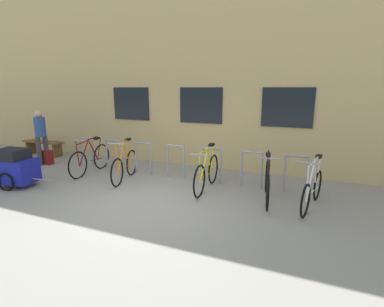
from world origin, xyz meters
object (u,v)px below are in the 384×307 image
object	(u,v)px
bicycle_orange	(125,165)
backpack	(48,157)
person_by_bench	(41,134)
bicycle_yellow	(207,173)
bicycle_black	(267,182)
bicycle_white	(312,189)
bike_trailer	(15,167)
wooden_bench	(43,145)
bicycle_maroon	(90,159)

from	to	relation	value
bicycle_orange	backpack	world-z (taller)	bicycle_orange
person_by_bench	backpack	world-z (taller)	person_by_bench
bicycle_yellow	bicycle_orange	distance (m)	2.20
bicycle_black	bicycle_white	world-z (taller)	bicycle_black
bike_trailer	backpack	distance (m)	2.11
bicycle_white	wooden_bench	bearing A→B (deg)	171.88
wooden_bench	bicycle_orange	bearing A→B (deg)	-16.02
bicycle_black	bicycle_yellow	world-z (taller)	bicycle_yellow
wooden_bench	bicycle_black	bearing A→B (deg)	-8.48
bicycle_black	bicycle_maroon	size ratio (longest dim) A/B	0.99
bicycle_white	bike_trailer	distance (m)	6.77
bicycle_yellow	person_by_bench	size ratio (longest dim) A/B	1.06
bicycle_black	bicycle_maroon	world-z (taller)	bicycle_black
bicycle_black	wooden_bench	bearing A→B (deg)	171.52
bicycle_orange	person_by_bench	size ratio (longest dim) A/B	0.97
bike_trailer	wooden_bench	bearing A→B (deg)	129.68
bicycle_maroon	bicycle_orange	bearing A→B (deg)	-7.33
bicycle_maroon	backpack	bearing A→B (deg)	173.22
bicycle_black	person_by_bench	bearing A→B (deg)	177.94
person_by_bench	backpack	size ratio (longest dim) A/B	3.84
bicycle_black	bike_trailer	bearing A→B (deg)	-165.38
bicycle_black	bicycle_white	bearing A→B (deg)	-4.96
bicycle_black	bike_trailer	world-z (taller)	bicycle_black
bicycle_maroon	bicycle_orange	xyz separation A→B (m)	(1.27, -0.16, -0.01)
bicycle_maroon	bicycle_white	bearing A→B (deg)	-1.73
bike_trailer	person_by_bench	xyz separation A→B (m)	(-1.14, 1.74, 0.50)
bicycle_orange	wooden_bench	bearing A→B (deg)	163.98
wooden_bench	person_by_bench	world-z (taller)	person_by_bench
wooden_bench	bike_trailer	bearing A→B (deg)	-50.32
bike_trailer	backpack	size ratio (longest dim) A/B	3.36
bicycle_maroon	wooden_bench	size ratio (longest dim) A/B	1.11
bicycle_black	bicycle_orange	world-z (taller)	bicycle_orange
bicycle_white	bike_trailer	bearing A→B (deg)	-167.92
bicycle_black	bicycle_maroon	distance (m)	4.86
bicycle_yellow	backpack	distance (m)	5.38
person_by_bench	bicycle_maroon	bearing A→B (deg)	-4.28
bicycle_orange	wooden_bench	size ratio (longest dim) A/B	1.01
bicycle_orange	backpack	xyz separation A→B (m)	(-3.18, 0.39, -0.17)
bicycle_yellow	bike_trailer	distance (m)	4.61
bicycle_orange	backpack	distance (m)	3.21
wooden_bench	bicycle_yellow	bearing A→B (deg)	-9.42
bicycle_black	bike_trailer	size ratio (longest dim) A/B	1.21
bicycle_yellow	bike_trailer	world-z (taller)	bicycle_yellow
bicycle_black	person_by_bench	xyz separation A→B (m)	(-6.87, 0.25, 0.58)
bicycle_maroon	wooden_bench	bearing A→B (deg)	160.60
person_by_bench	bicycle_white	bearing A→B (deg)	-2.39
bicycle_black	bicycle_orange	size ratio (longest dim) A/B	1.09
bicycle_white	bike_trailer	xyz separation A→B (m)	(-6.62, -1.42, 0.10)
bicycle_maroon	bicycle_white	size ratio (longest dim) A/B	1.07
bicycle_maroon	bicycle_white	distance (m)	5.76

